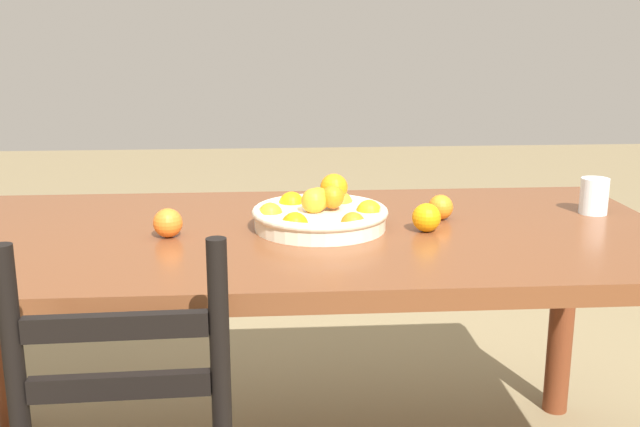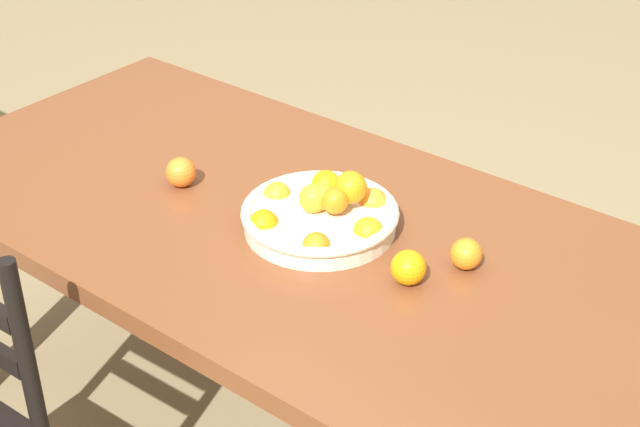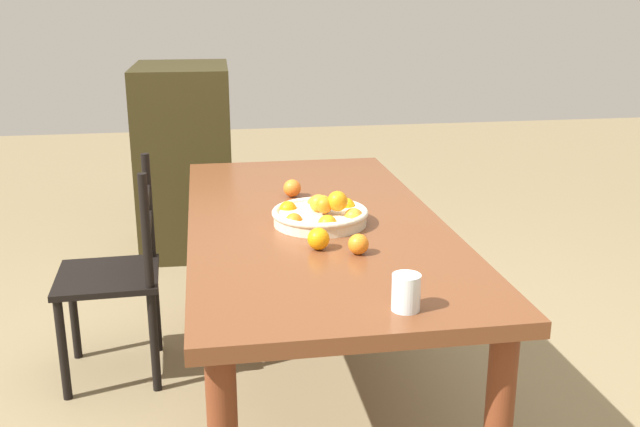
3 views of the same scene
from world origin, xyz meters
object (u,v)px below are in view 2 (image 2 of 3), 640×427
(fruit_bowl, at_px, (322,214))
(orange_loose_2, at_px, (181,172))
(dining_table, at_px, (294,253))
(orange_loose_0, at_px, (408,268))
(orange_loose_1, at_px, (466,254))

(fruit_bowl, bearing_deg, orange_loose_2, 8.59)
(dining_table, xyz_separation_m, orange_loose_0, (-0.34, 0.04, 0.13))
(orange_loose_0, distance_m, orange_loose_1, 0.14)
(dining_table, height_order, orange_loose_2, orange_loose_2)
(orange_loose_2, bearing_deg, dining_table, -172.05)
(fruit_bowl, distance_m, orange_loose_2, 0.39)
(dining_table, height_order, orange_loose_0, orange_loose_0)
(dining_table, bearing_deg, fruit_bowl, -168.64)
(dining_table, bearing_deg, orange_loose_0, 173.45)
(orange_loose_1, height_order, orange_loose_2, orange_loose_2)
(orange_loose_0, height_order, orange_loose_2, same)
(fruit_bowl, relative_size, orange_loose_2, 4.85)
(orange_loose_1, bearing_deg, dining_table, 11.44)
(fruit_bowl, height_order, orange_loose_1, fruit_bowl)
(orange_loose_0, xyz_separation_m, orange_loose_2, (0.65, 0.00, -0.00))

